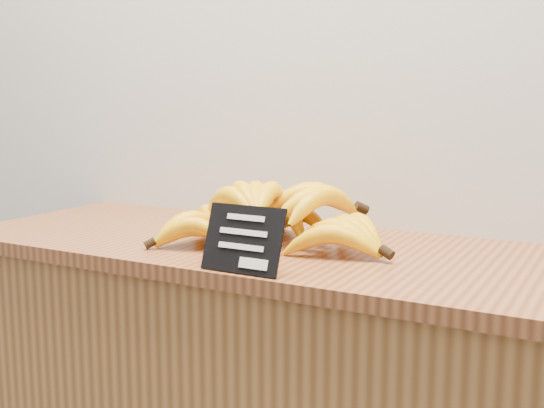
{
  "coord_description": "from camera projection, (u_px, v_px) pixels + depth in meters",
  "views": [
    {
      "loc": [
        0.53,
        1.52,
        1.23
      ],
      "look_at": [
        -0.11,
        2.7,
        1.02
      ],
      "focal_mm": 45.0,
      "sensor_mm": 36.0,
      "label": 1
    }
  ],
  "objects": [
    {
      "name": "counter_top",
      "position": [
        283.0,
        250.0,
        1.42
      ],
      "size": [
        1.44,
        0.54,
        0.03
      ],
      "primitive_type": "cube",
      "color": "brown",
      "rests_on": "counter"
    },
    {
      "name": "chalkboard_sign",
      "position": [
        243.0,
        239.0,
        1.18
      ],
      "size": [
        0.15,
        0.05,
        0.11
      ],
      "primitive_type": "cube",
      "rotation": [
        -0.35,
        0.0,
        0.0
      ],
      "color": "black",
      "rests_on": "counter_top"
    },
    {
      "name": "banana_pile",
      "position": [
        272.0,
        217.0,
        1.4
      ],
      "size": [
        0.51,
        0.34,
        0.13
      ],
      "color": "yellow",
      "rests_on": "counter_top"
    }
  ]
}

